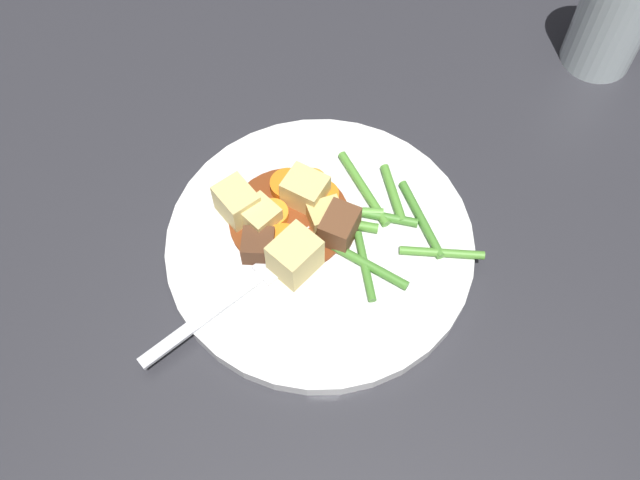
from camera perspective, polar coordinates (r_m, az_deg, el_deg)
name	(u,v)px	position (r m, az deg, el deg)	size (l,w,h in m)	color
ground_plane	(320,248)	(0.61, 0.00, -0.64)	(3.00, 3.00, 0.00)	#2D2D33
dinner_plate	(320,244)	(0.60, 0.00, -0.32)	(0.26, 0.26, 0.01)	white
stew_sauce	(289,218)	(0.60, -2.46, 1.74)	(0.10, 0.10, 0.00)	brown
carrot_slice_0	(273,215)	(0.60, -3.81, 2.00)	(0.03, 0.03, 0.01)	orange
carrot_slice_1	(323,196)	(0.61, 0.21, 3.50)	(0.03, 0.03, 0.01)	orange
carrot_slice_2	(283,244)	(0.59, -2.96, -0.35)	(0.03, 0.03, 0.01)	orange
carrot_slice_3	(312,183)	(0.62, -0.63, 4.62)	(0.02, 0.02, 0.01)	orange
carrot_slice_4	(288,187)	(0.62, -2.58, 4.28)	(0.03, 0.03, 0.01)	orange
potato_chunk_0	(237,203)	(0.60, -6.66, 2.98)	(0.03, 0.03, 0.03)	#E5CC7A
potato_chunk_1	(258,223)	(0.59, -4.94, 1.40)	(0.03, 0.03, 0.03)	#E5CC7A
potato_chunk_2	(329,217)	(0.59, 0.69, 1.87)	(0.03, 0.02, 0.02)	#DBBC6B
potato_chunk_3	(295,256)	(0.57, -2.02, -1.28)	(0.03, 0.04, 0.04)	#E5CC7A
potato_chunk_4	(305,191)	(0.60, -1.18, 3.95)	(0.03, 0.03, 0.03)	#E5CC7A
meat_chunk_0	(339,227)	(0.58, 1.57, 1.04)	(0.03, 0.03, 0.03)	brown
meat_chunk_1	(258,246)	(0.58, -4.95, -0.45)	(0.03, 0.03, 0.02)	#56331E
green_bean_0	(348,223)	(0.60, 2.25, 1.34)	(0.01, 0.01, 0.05)	#599E38
green_bean_1	(393,194)	(0.62, 5.88, 3.71)	(0.01, 0.01, 0.06)	#599E38
green_bean_2	(364,188)	(0.62, 3.50, 4.15)	(0.01, 0.01, 0.08)	#599E38
green_bean_3	(352,212)	(0.60, 2.58, 2.28)	(0.01, 0.01, 0.05)	#66AD42
green_bean_4	(421,219)	(0.61, 8.10, 1.68)	(0.01, 0.01, 0.08)	#4C8E33
green_bean_5	(375,215)	(0.60, 4.40, 2.01)	(0.01, 0.01, 0.07)	#4C8E33
green_bean_6	(442,253)	(0.59, 9.72, -1.01)	(0.01, 0.01, 0.07)	#599E38
green_bean_7	(365,266)	(0.58, 3.62, -2.08)	(0.01, 0.01, 0.06)	#4C8E33
green_bean_8	(370,266)	(0.58, 4.01, -2.07)	(0.01, 0.01, 0.07)	#4C8E33
fork	(239,292)	(0.57, -6.50, -4.15)	(0.11, 0.15, 0.00)	silver
water_glass	(615,13)	(0.75, 22.53, 16.41)	(0.07, 0.07, 0.12)	silver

